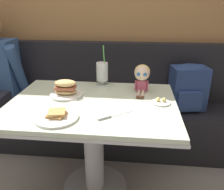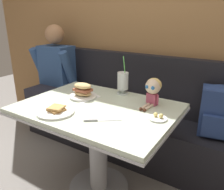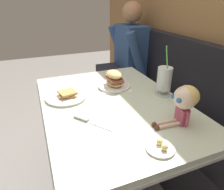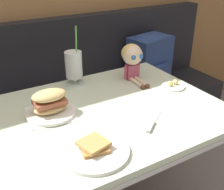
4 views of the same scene
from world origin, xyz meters
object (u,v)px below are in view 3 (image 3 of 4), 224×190
(milkshake_glass, at_px, (164,80))
(sandwich_plate, at_px, (114,81))
(seated_doll, at_px, (185,100))
(diner_patron, at_px, (127,52))
(toast_plate, at_px, (66,96))
(butter_knife, at_px, (87,120))
(butter_saucer, at_px, (161,147))

(milkshake_glass, relative_size, sandwich_plate, 1.40)
(milkshake_glass, height_order, seated_doll, milkshake_glass)
(milkshake_glass, distance_m, sandwich_plate, 0.33)
(milkshake_glass, distance_m, diner_patron, 1.07)
(toast_plate, distance_m, milkshake_glass, 0.61)
(toast_plate, xyz_separation_m, sandwich_plate, (-0.04, 0.33, 0.03))
(toast_plate, height_order, butter_knife, toast_plate)
(milkshake_glass, bearing_deg, seated_doll, -18.39)
(butter_saucer, bearing_deg, diner_patron, 159.34)
(milkshake_glass, bearing_deg, diner_patron, 166.48)
(sandwich_plate, relative_size, butter_knife, 1.14)
(diner_patron, bearing_deg, toast_plate, -43.92)
(toast_plate, relative_size, diner_patron, 0.31)
(milkshake_glass, distance_m, seated_doll, 0.32)
(butter_knife, bearing_deg, toast_plate, -171.10)
(diner_patron, bearing_deg, sandwich_plate, -31.04)
(sandwich_plate, distance_m, butter_saucer, 0.65)
(toast_plate, bearing_deg, diner_patron, 136.08)
(butter_saucer, bearing_deg, seated_doll, 121.74)
(milkshake_glass, bearing_deg, sandwich_plate, -132.49)
(toast_plate, xyz_separation_m, seated_doll, (0.48, 0.48, 0.12))
(milkshake_glass, xyz_separation_m, diner_patron, (-1.04, 0.25, -0.10))
(seated_doll, bearing_deg, sandwich_plate, -164.89)
(seated_doll, bearing_deg, toast_plate, -135.36)
(toast_plate, xyz_separation_m, butter_knife, (0.30, 0.05, -0.01))
(sandwich_plate, bearing_deg, toast_plate, -82.93)
(toast_plate, relative_size, milkshake_glass, 0.79)
(seated_doll, bearing_deg, butter_saucer, -58.26)
(butter_knife, distance_m, seated_doll, 0.48)
(sandwich_plate, relative_size, seated_doll, 1.02)
(toast_plate, height_order, seated_doll, seated_doll)
(milkshake_glass, relative_size, butter_saucer, 2.63)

